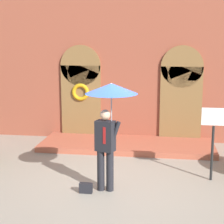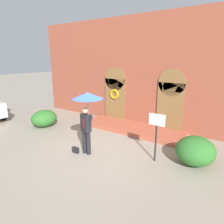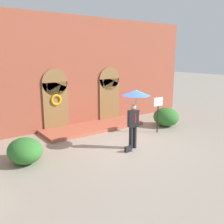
# 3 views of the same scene
# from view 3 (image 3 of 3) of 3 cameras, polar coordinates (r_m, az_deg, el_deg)

# --- Properties ---
(ground_plane) EXTENTS (80.00, 80.00, 0.00)m
(ground_plane) POSITION_cam_3_polar(r_m,az_deg,el_deg) (10.47, 4.47, -7.72)
(ground_plane) COLOR gray
(building_facade) EXTENTS (14.00, 2.30, 5.60)m
(building_facade) POSITION_cam_3_polar(r_m,az_deg,el_deg) (13.29, -7.00, 8.45)
(building_facade) COLOR brown
(building_facade) RESTS_ON ground
(person_with_umbrella) EXTENTS (1.10, 1.10, 2.36)m
(person_with_umbrella) POSITION_cam_3_polar(r_m,az_deg,el_deg) (9.77, 5.37, 2.43)
(person_with_umbrella) COLOR black
(person_with_umbrella) RESTS_ON ground
(handbag) EXTENTS (0.28, 0.12, 0.22)m
(handbag) POSITION_cam_3_polar(r_m,az_deg,el_deg) (9.80, 3.71, -8.46)
(handbag) COLOR black
(handbag) RESTS_ON ground
(sign_post) EXTENTS (0.56, 0.06, 1.72)m
(sign_post) POSITION_cam_3_polar(r_m,az_deg,el_deg) (12.11, 10.48, 0.67)
(sign_post) COLOR black
(sign_post) RESTS_ON ground
(shrub_left) EXTENTS (1.18, 1.38, 0.88)m
(shrub_left) POSITION_cam_3_polar(r_m,az_deg,el_deg) (9.24, -19.28, -8.35)
(shrub_left) COLOR #2D6B28
(shrub_left) RESTS_ON ground
(shrub_right) EXTENTS (1.30, 1.36, 0.98)m
(shrub_right) POSITION_cam_3_polar(r_m,az_deg,el_deg) (13.49, 12.26, -1.11)
(shrub_right) COLOR #2D6B28
(shrub_right) RESTS_ON ground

